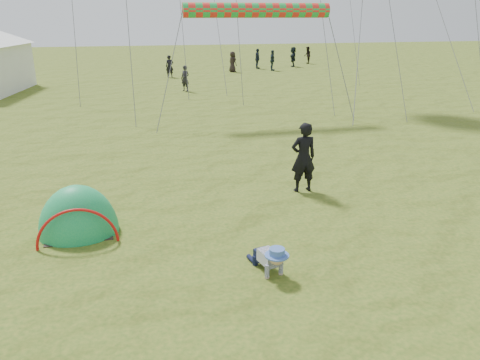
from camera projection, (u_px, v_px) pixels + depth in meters
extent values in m
plane|color=#2F4D16|center=(246.00, 259.00, 9.35)|extent=(140.00, 140.00, 0.00)
ellipsoid|color=#0E8F50|center=(80.00, 233.00, 10.49)|extent=(1.79, 1.50, 2.24)
imported|color=black|center=(303.00, 157.00, 12.67)|extent=(0.72, 0.48, 1.93)
imported|color=black|center=(233.00, 62.00, 39.58)|extent=(0.86, 0.98, 1.69)
imported|color=black|center=(170.00, 66.00, 36.22)|extent=(0.62, 0.42, 1.67)
imported|color=black|center=(307.00, 55.00, 46.27)|extent=(0.85, 0.96, 1.64)
imported|color=#213137|center=(272.00, 60.00, 40.52)|extent=(0.86, 1.10, 1.74)
imported|color=black|center=(293.00, 57.00, 43.60)|extent=(1.07, 1.75, 1.80)
imported|color=black|center=(185.00, 78.00, 29.58)|extent=(0.69, 0.68, 1.61)
imported|color=#19212F|center=(257.00, 59.00, 42.00)|extent=(0.45, 1.03, 1.75)
cylinder|color=red|center=(257.00, 10.00, 20.58)|extent=(6.60, 0.64, 0.64)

